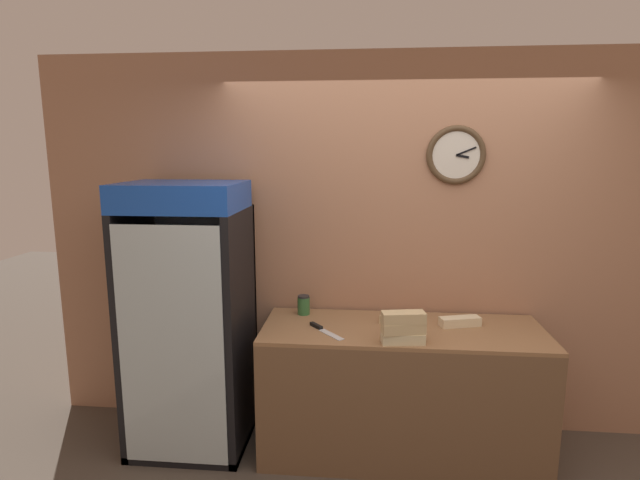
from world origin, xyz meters
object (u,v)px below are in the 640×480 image
at_px(sandwich_stack_top, 403,317).
at_px(sandwich_flat_right, 399,320).
at_px(sandwich_stack_bottom, 403,338).
at_px(chefs_knife, 322,329).
at_px(sandwich_stack_middle, 403,328).
at_px(sandwich_flat_left, 460,321).
at_px(beverage_cooler, 191,302).
at_px(condiment_jar, 304,305).

relative_size(sandwich_stack_top, sandwich_flat_right, 1.04).
distance_m(sandwich_stack_bottom, chefs_knife, 0.54).
xyz_separation_m(sandwich_stack_middle, sandwich_stack_top, (0.00, 0.00, 0.07)).
xyz_separation_m(sandwich_flat_left, chefs_knife, (-0.91, -0.17, -0.02)).
height_order(sandwich_stack_top, sandwich_flat_left, sandwich_stack_top).
bearing_deg(sandwich_stack_top, sandwich_flat_right, 90.74).
xyz_separation_m(beverage_cooler, sandwich_flat_right, (1.42, 0.02, -0.09)).
height_order(sandwich_stack_middle, sandwich_flat_left, sandwich_stack_middle).
xyz_separation_m(sandwich_flat_right, chefs_knife, (-0.50, -0.15, -0.02)).
relative_size(beverage_cooler, sandwich_flat_left, 6.45).
relative_size(sandwich_stack_top, chefs_knife, 0.98).
bearing_deg(beverage_cooler, sandwich_flat_left, 1.04).
bearing_deg(sandwich_stack_top, sandwich_stack_bottom, 0.00).
xyz_separation_m(sandwich_stack_bottom, chefs_knife, (-0.51, 0.17, -0.02)).
xyz_separation_m(beverage_cooler, chefs_knife, (0.91, -0.13, -0.11)).
height_order(sandwich_stack_top, condiment_jar, sandwich_stack_top).
bearing_deg(sandwich_stack_bottom, sandwich_flat_right, 90.74).
relative_size(sandwich_stack_bottom, sandwich_stack_top, 0.99).
relative_size(sandwich_flat_left, chefs_knife, 1.02).
bearing_deg(sandwich_flat_right, sandwich_stack_top, -89.26).
distance_m(sandwich_flat_left, chefs_knife, 0.92).
relative_size(sandwich_stack_bottom, sandwich_flat_left, 0.94).
bearing_deg(sandwich_stack_middle, sandwich_stack_top, 0.00).
xyz_separation_m(beverage_cooler, sandwich_stack_middle, (1.42, -0.31, -0.02)).
bearing_deg(sandwich_stack_middle, beverage_cooler, 167.81).
height_order(sandwich_stack_top, chefs_knife, sandwich_stack_top).
xyz_separation_m(sandwich_stack_bottom, sandwich_stack_top, (0.00, 0.00, 0.13)).
distance_m(sandwich_flat_left, condiment_jar, 1.07).
height_order(beverage_cooler, sandwich_stack_top, beverage_cooler).
xyz_separation_m(sandwich_stack_bottom, sandwich_stack_middle, (0.00, 0.00, 0.07)).
height_order(sandwich_stack_middle, sandwich_flat_right, sandwich_stack_middle).
height_order(sandwich_stack_bottom, chefs_knife, sandwich_stack_bottom).
bearing_deg(sandwich_stack_middle, sandwich_stack_bottom, 0.00).
distance_m(sandwich_stack_bottom, sandwich_flat_left, 0.52).
bearing_deg(sandwich_flat_right, condiment_jar, 167.01).
xyz_separation_m(beverage_cooler, sandwich_stack_top, (1.42, -0.31, 0.04)).
height_order(beverage_cooler, sandwich_stack_middle, beverage_cooler).
bearing_deg(sandwich_flat_left, sandwich_stack_bottom, -139.54).
distance_m(beverage_cooler, sandwich_flat_right, 1.42).
bearing_deg(beverage_cooler, sandwich_stack_top, -12.19).
distance_m(sandwich_stack_middle, sandwich_flat_left, 0.53).
xyz_separation_m(beverage_cooler, condiment_jar, (0.76, 0.17, -0.05)).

